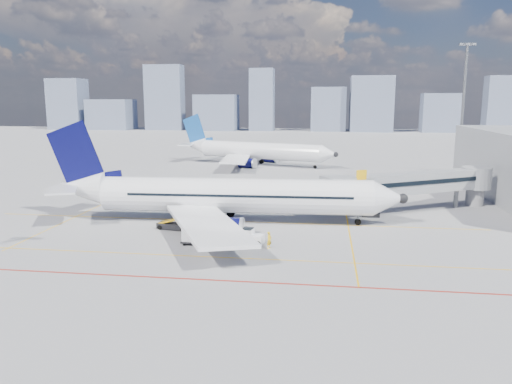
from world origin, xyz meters
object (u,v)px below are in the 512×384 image
second_aircraft (254,151)px  baggage_tug (251,237)px  main_aircraft (221,196)px  cargo_dolly (198,235)px  belt_loader (175,225)px  ramp_worker (269,240)px

second_aircraft → baggage_tug: (8.72, -63.21, -2.41)m
main_aircraft → baggage_tug: (4.99, -8.98, -2.41)m
second_aircraft → cargo_dolly: second_aircraft is taller
belt_loader → main_aircraft: bearing=56.5°
belt_loader → ramp_worker: bearing=-14.6°
baggage_tug → ramp_worker: 2.32m
second_aircraft → cargo_dolly: bearing=-67.7°
ramp_worker → second_aircraft: bearing=36.2°
main_aircraft → cargo_dolly: (-0.30, -9.78, -2.21)m
main_aircraft → baggage_tug: bearing=-63.1°
main_aircraft → cargo_dolly: main_aircraft is taller
second_aircraft → belt_loader: second_aircraft is taller
second_aircraft → cargo_dolly: (3.43, -64.02, -2.22)m
main_aircraft → baggage_tug: 10.55m
belt_loader → ramp_worker: (11.46, -5.76, 0.28)m
ramp_worker → main_aircraft: bearing=61.5°
baggage_tug → cargo_dolly: size_ratio=0.78×
main_aircraft → baggage_tug: main_aircraft is taller
second_aircraft → baggage_tug: bearing=-62.9°
baggage_tug → main_aircraft: bearing=129.9°
main_aircraft → belt_loader: main_aircraft is taller
baggage_tug → ramp_worker: (2.03, -1.12, 0.04)m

